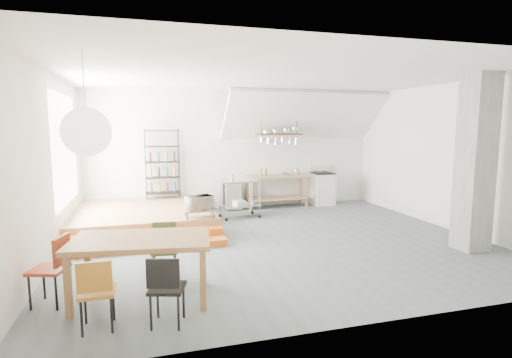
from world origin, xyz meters
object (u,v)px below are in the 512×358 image
object	(u,v)px
stove	(322,188)
rolling_cart	(240,194)
dining_table	(141,245)
mini_fridge	(232,195)

from	to	relation	value
stove	rolling_cart	distance (m)	2.88
stove	rolling_cart	world-z (taller)	stove
stove	dining_table	world-z (taller)	stove
rolling_cart	stove	bearing A→B (deg)	12.05
dining_table	stove	bearing A→B (deg)	54.56
rolling_cart	mini_fridge	world-z (taller)	rolling_cart
mini_fridge	rolling_cart	bearing A→B (deg)	-92.42
stove	dining_table	xyz separation A→B (m)	(-5.05, -5.25, 0.26)
mini_fridge	stove	bearing A→B (deg)	-0.95
dining_table	rolling_cart	world-z (taller)	rolling_cart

